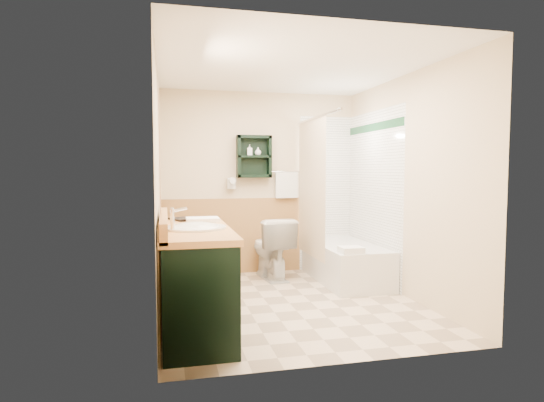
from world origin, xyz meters
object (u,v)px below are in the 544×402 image
(vanity_book, at_px, (174,208))
(vanity, at_px, (196,281))
(wall_shelf, at_px, (254,157))
(bathtub, at_px, (344,262))
(toilet, at_px, (271,248))
(soap_bottle_a, at_px, (250,153))
(hair_dryer, at_px, (231,183))
(soap_bottle_b, at_px, (258,152))

(vanity_book, bearing_deg, vanity, -102.09)
(wall_shelf, height_order, bathtub, wall_shelf)
(vanity, xyz_separation_m, bathtub, (1.92, 1.42, -0.21))
(toilet, distance_m, soap_bottle_a, 1.27)
(hair_dryer, distance_m, soap_bottle_b, 0.54)
(wall_shelf, height_order, vanity_book, wall_shelf)
(hair_dryer, height_order, soap_bottle_a, soap_bottle_a)
(vanity, relative_size, vanity_book, 5.66)
(soap_bottle_b, bearing_deg, hair_dryer, 175.13)
(bathtub, xyz_separation_m, vanity_book, (-2.08, -0.81, 0.78))
(toilet, xyz_separation_m, vanity_book, (-1.22, -1.12, 0.63))
(vanity_book, xyz_separation_m, soap_bottle_b, (1.11, 1.41, 0.59))
(bathtub, xyz_separation_m, toilet, (-0.86, 0.31, 0.15))
(vanity, distance_m, toilet, 2.03)
(vanity_book, height_order, soap_bottle_b, soap_bottle_b)
(soap_bottle_a, bearing_deg, toilet, -52.87)
(vanity, bearing_deg, soap_bottle_b, 64.90)
(bathtub, distance_m, toilet, 0.93)
(toilet, relative_size, soap_bottle_a, 5.47)
(vanity, xyz_separation_m, soap_bottle_b, (0.95, 2.02, 1.16))
(toilet, bearing_deg, soap_bottle_a, -59.21)
(wall_shelf, xyz_separation_m, vanity_book, (-1.06, -1.42, -0.54))
(wall_shelf, xyz_separation_m, soap_bottle_b, (0.05, -0.01, 0.06))
(wall_shelf, height_order, soap_bottle_a, wall_shelf)
(toilet, relative_size, vanity_book, 3.15)
(wall_shelf, distance_m, soap_bottle_b, 0.08)
(hair_dryer, relative_size, vanity, 0.17)
(wall_shelf, relative_size, soap_bottle_a, 3.86)
(wall_shelf, distance_m, vanity, 2.48)
(vanity, height_order, soap_bottle_b, soap_bottle_b)
(hair_dryer, distance_m, soap_bottle_a, 0.47)
(wall_shelf, distance_m, hair_dryer, 0.46)
(wall_shelf, distance_m, toilet, 1.22)
(bathtub, relative_size, toilet, 1.92)
(vanity, height_order, toilet, vanity)
(soap_bottle_a, bearing_deg, vanity_book, -125.33)
(wall_shelf, distance_m, vanity_book, 1.85)
(wall_shelf, bearing_deg, hair_dryer, 175.24)
(toilet, bearing_deg, vanity, 52.23)
(wall_shelf, relative_size, hair_dryer, 2.29)
(vanity, relative_size, bathtub, 0.93)
(vanity_book, xyz_separation_m, soap_bottle_a, (1.00, 1.41, 0.59))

